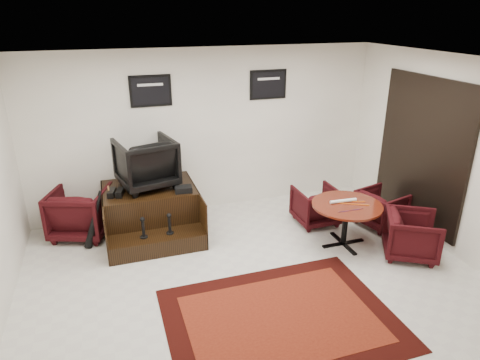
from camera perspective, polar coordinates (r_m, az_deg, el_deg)
name	(u,v)px	position (r m, az deg, el deg)	size (l,w,h in m)	color
ground	(256,283)	(5.80, 2.14, -13.54)	(6.00, 6.00, 0.00)	beige
room_shell	(286,148)	(5.24, 6.15, 4.27)	(6.02, 5.02, 2.81)	white
area_rug	(281,319)	(5.25, 5.43, -17.92)	(2.62, 1.97, 0.01)	black
shine_podium	(151,212)	(6.98, -11.76, -4.25)	(1.44, 1.48, 0.74)	black
shine_chair	(146,160)	(6.80, -12.44, 2.56)	(0.83, 0.78, 0.86)	black
shoes_pair	(116,193)	(6.70, -16.21, -1.63)	(0.27, 0.29, 0.09)	black
polish_kit	(183,189)	(6.61, -7.56, -1.23)	(0.26, 0.18, 0.09)	black
umbrella_black	(94,219)	(6.71, -18.86, -4.96)	(0.34, 0.13, 0.93)	black
umbrella_hooked	(94,216)	(6.90, -18.91, -4.53)	(0.32, 0.12, 0.86)	black
armchair_side	(80,210)	(7.16, -20.50, -3.74)	(0.84, 0.78, 0.86)	black
meeting_table	(347,209)	(6.55, 14.02, -3.82)	(1.03, 1.03, 0.68)	#441309
table_chair_back	(316,204)	(7.23, 10.09, -3.14)	(0.67, 0.62, 0.69)	black
table_chair_window	(381,206)	(7.42, 18.30, -3.37)	(0.65, 0.61, 0.67)	black
table_chair_corner	(412,233)	(6.65, 21.96, -6.60)	(0.71, 0.66, 0.73)	black
paper_roll	(343,201)	(6.55, 13.61, -2.72)	(0.05, 0.05, 0.42)	white
table_clutter	(351,204)	(6.51, 14.64, -3.17)	(0.56, 0.36, 0.01)	#E65F0C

